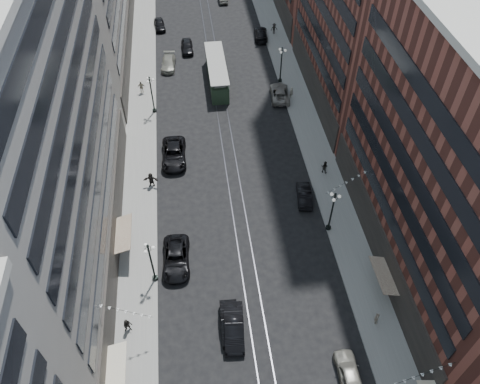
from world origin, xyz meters
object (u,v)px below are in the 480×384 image
lamppost_sw_mid (152,93)px  pedestrian_5 (151,180)px  pedestrian_6 (142,87)px  streetcar (217,73)px  car_10 (304,195)px  pedestrian_9 (274,29)px  car_5 (230,323)px  car_extra_0 (234,328)px  pedestrian_7 (324,167)px  car_11 (280,93)px  lamppost_se_mid (281,64)px  car_12 (261,34)px  lamppost_sw_far (151,261)px  car_7 (174,154)px  car_9 (159,25)px  car_2 (176,258)px  pedestrian_8 (291,92)px  car_13 (187,47)px  car_4 (349,374)px  pedestrian_2 (128,326)px  pedestrian_4 (377,318)px  lamppost_se_far (332,210)px  car_8 (168,63)px

lamppost_sw_mid → pedestrian_5: lamppost_sw_mid is taller
lamppost_sw_mid → pedestrian_6: 5.37m
streetcar → car_10: streetcar is taller
lamppost_sw_mid → pedestrian_9: 27.69m
car_5 → car_extra_0: size_ratio=0.91×
car_extra_0 → car_5: bearing=127.5°
pedestrian_7 → car_11: bearing=-46.4°
lamppost_se_mid → car_12: size_ratio=1.07×
lamppost_sw_far → car_7: bearing=82.0°
streetcar → pedestrian_5: size_ratio=6.27×
car_10 → car_12: 36.54m
lamppost_sw_far → car_9: (0.96, 50.48, -2.39)m
pedestrian_5 → car_2: bearing=-67.7°
lamppost_se_mid → car_5: size_ratio=1.22×
car_10 → pedestrian_8: size_ratio=2.62×
car_13 → pedestrian_9: bearing=12.8°
lamppost_sw_far → pedestrian_6: lamppost_sw_far is taller
lamppost_se_mid → car_4: 43.91m
car_2 → pedestrian_2: (-4.49, -6.86, 0.21)m
car_7 → pedestrian_6: bearing=107.6°
car_10 → car_12: size_ratio=0.82×
car_7 → car_13: size_ratio=1.39×
pedestrian_4 → car_12: size_ratio=0.29×
pedestrian_7 → car_2: bearing=65.8°
car_5 → car_9: size_ratio=1.08×
pedestrian_2 → pedestrian_7: bearing=33.1°
car_2 → pedestrian_8: pedestrian_8 is taller
streetcar → pedestrian_6: size_ratio=6.31×
car_2 → pedestrian_2: size_ratio=3.37×
lamppost_se_far → pedestrian_9: size_ratio=3.11×
lamppost_se_far → car_11: (-0.80, 24.22, -2.35)m
lamppost_sw_mid → pedestrian_2: lamppost_sw_mid is taller
lamppost_sw_far → car_7: size_ratio=0.89×
car_9 → pedestrian_5: pedestrian_5 is taller
car_12 → pedestrian_8: pedestrian_8 is taller
car_2 → car_8: bearing=92.3°
car_8 → pedestrian_7: bearing=-49.9°
pedestrian_2 → car_extra_0: size_ratio=0.34×
pedestrian_5 → car_extra_0: bearing=-59.4°
car_extra_0 → car_7: bearing=105.5°
pedestrian_6 → car_extra_0: size_ratio=0.38×
pedestrian_2 → car_7: (4.75, 22.32, -0.14)m
pedestrian_2 → pedestrian_9: pedestrian_9 is taller
lamppost_se_far → pedestrian_5: 20.81m
streetcar → car_2: (-7.06, -31.55, -0.70)m
car_11 → car_extra_0: bearing=78.6°
lamppost_se_mid → car_5: (-11.72, -37.95, -2.35)m
pedestrian_2 → pedestrian_7: size_ratio=1.01×
lamppost_sw_far → car_12: size_ratio=1.07×
pedestrian_2 → pedestrian_9: (22.34, 51.21, 0.04)m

